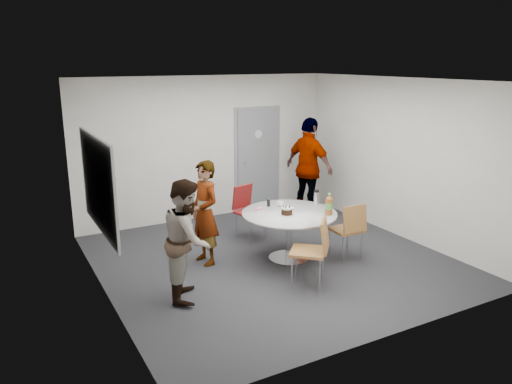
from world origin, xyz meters
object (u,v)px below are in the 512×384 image
table (291,218)px  person_left (187,239)px  door (257,160)px  person_right (309,168)px  chair_far (247,206)px  chair_near_right (350,226)px  whiteboard (98,184)px  chair_near_left (315,245)px  person_main (205,213)px

table → person_left: (-1.84, -0.43, 0.13)m
door → person_right: 1.09m
chair_far → person_right: person_right is taller
door → chair_near_right: door is taller
whiteboard → chair_near_right: bearing=-12.1°
table → chair_far: 1.19m
table → chair_near_left: 0.99m
whiteboard → chair_far: whiteboard is taller
person_right → whiteboard: bearing=95.5°
table → person_right: size_ratio=0.75×
whiteboard → person_left: (0.90, -0.72, -0.67)m
whiteboard → person_left: bearing=-38.6°
table → chair_near_left: table is taller
whiteboard → chair_near_right: whiteboard is taller
door → person_right: door is taller
person_main → person_left: size_ratio=1.00×
whiteboard → chair_far: 2.88m
chair_far → person_left: 2.35m
chair_far → chair_near_right: bearing=102.4°
chair_near_left → chair_near_right: bearing=-21.3°
person_left → table: bearing=-52.7°
door → whiteboard: door is taller
chair_near_left → person_left: person_left is taller
table → chair_near_right: size_ratio=1.61×
chair_far → person_left: person_left is taller
person_left → person_right: (3.32, 2.14, 0.18)m
whiteboard → person_right: (4.22, 1.42, -0.49)m
person_right → chair_near_right: bearing=148.3°
chair_near_right → door: bearing=90.9°
table → chair_near_right: (0.76, -0.46, -0.11)m
chair_far → whiteboard: bearing=2.7°
table → door: bearing=72.2°
table → chair_far: (-0.14, 1.18, -0.09)m
chair_near_left → chair_far: (0.09, 2.14, -0.03)m
chair_far → person_main: 1.28m
person_main → whiteboard: bearing=-89.4°
whiteboard → chair_near_left: (2.50, -1.25, -0.86)m
door → chair_near_left: bearing=-106.7°
person_main → person_right: 2.96m
chair_near_right → person_main: 2.19m
table → chair_far: table is taller
chair_far → person_left: size_ratio=0.58×
whiteboard → door: bearing=32.7°
chair_near_right → person_left: (-2.59, 0.03, 0.24)m
person_main → person_left: (-0.63, -0.92, -0.00)m
door → chair_far: door is taller
person_main → person_left: 1.12m
person_main → person_right: (2.69, 1.21, 0.18)m
table → chair_near_right: 0.89m
person_right → person_main: bearing=101.3°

